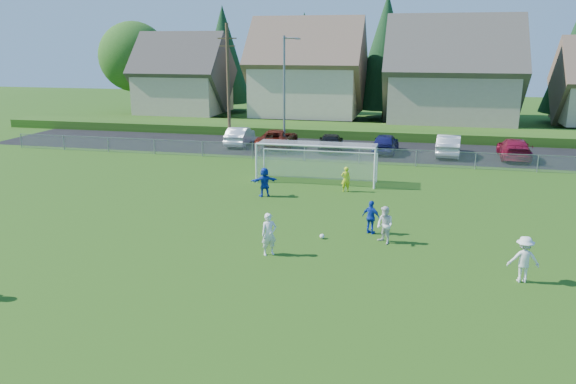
% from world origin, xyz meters
% --- Properties ---
extents(ground, '(160.00, 160.00, 0.00)m').
position_xyz_m(ground, '(0.00, 0.00, 0.00)').
color(ground, '#193D0C').
rests_on(ground, ground).
extents(asphalt_lot, '(60.00, 60.00, 0.00)m').
position_xyz_m(asphalt_lot, '(0.00, 27.50, 0.01)').
color(asphalt_lot, black).
rests_on(asphalt_lot, ground).
extents(grass_embankment, '(70.00, 6.00, 0.80)m').
position_xyz_m(grass_embankment, '(0.00, 35.00, 0.40)').
color(grass_embankment, '#1E420F').
rests_on(grass_embankment, ground).
extents(soccer_ball, '(0.22, 0.22, 0.22)m').
position_xyz_m(soccer_ball, '(2.12, 5.59, 0.11)').
color(soccer_ball, white).
rests_on(soccer_ball, ground).
extents(player_white_a, '(0.77, 0.71, 1.77)m').
position_xyz_m(player_white_a, '(0.32, 3.18, 0.88)').
color(player_white_a, white).
rests_on(player_white_a, ground).
extents(player_white_b, '(1.01, 1.01, 1.65)m').
position_xyz_m(player_white_b, '(4.85, 5.64, 0.82)').
color(player_white_b, white).
rests_on(player_white_b, ground).
extents(player_white_c, '(1.16, 0.72, 1.74)m').
position_xyz_m(player_white_c, '(10.01, 2.65, 0.87)').
color(player_white_c, white).
rests_on(player_white_c, ground).
extents(player_blue_a, '(0.98, 0.72, 1.55)m').
position_xyz_m(player_blue_a, '(4.17, 6.79, 0.77)').
color(player_blue_a, '#1337B2').
rests_on(player_blue_a, ground).
extents(player_blue_b, '(1.59, 1.18, 1.67)m').
position_xyz_m(player_blue_b, '(-2.28, 11.92, 0.83)').
color(player_blue_b, '#1337B2').
rests_on(player_blue_b, ground).
extents(goalkeeper, '(0.63, 0.51, 1.48)m').
position_xyz_m(goalkeeper, '(2.07, 14.01, 0.74)').
color(goalkeeper, '#D2E61B').
rests_on(goalkeeper, ground).
extents(car_b, '(1.99, 4.84, 1.56)m').
position_xyz_m(car_b, '(-8.70, 27.33, 0.78)').
color(car_b, white).
rests_on(car_b, ground).
extents(car_c, '(2.86, 5.87, 1.61)m').
position_xyz_m(car_c, '(-5.21, 26.48, 0.80)').
color(car_c, '#521309').
rests_on(car_c, ground).
extents(car_d, '(2.47, 4.90, 1.37)m').
position_xyz_m(car_d, '(-0.78, 26.64, 0.68)').
color(car_d, black).
rests_on(car_d, ground).
extents(car_e, '(2.10, 4.62, 1.54)m').
position_xyz_m(car_e, '(3.56, 26.74, 0.77)').
color(car_e, '#16164D').
rests_on(car_e, ground).
extents(car_f, '(2.10, 5.09, 1.64)m').
position_xyz_m(car_f, '(8.39, 26.64, 0.82)').
color(car_f, silver).
rests_on(car_f, ground).
extents(car_g, '(2.31, 5.33, 1.53)m').
position_xyz_m(car_g, '(13.13, 26.46, 0.76)').
color(car_g, maroon).
rests_on(car_g, ground).
extents(soccer_goal, '(7.42, 1.90, 2.50)m').
position_xyz_m(soccer_goal, '(0.00, 16.05, 1.63)').
color(soccer_goal, white).
rests_on(soccer_goal, ground).
extents(chainlink_fence, '(52.06, 0.06, 1.20)m').
position_xyz_m(chainlink_fence, '(0.00, 22.00, 0.63)').
color(chainlink_fence, gray).
rests_on(chainlink_fence, ground).
extents(streetlight, '(1.38, 0.18, 9.00)m').
position_xyz_m(streetlight, '(-4.45, 26.00, 4.84)').
color(streetlight, slate).
rests_on(streetlight, ground).
extents(utility_pole, '(1.60, 0.26, 10.00)m').
position_xyz_m(utility_pole, '(-9.50, 27.00, 5.15)').
color(utility_pole, '#473321').
rests_on(utility_pole, ground).
extents(houses_row, '(53.90, 11.45, 13.27)m').
position_xyz_m(houses_row, '(1.97, 42.46, 7.33)').
color(houses_row, tan).
rests_on(houses_row, ground).
extents(tree_row, '(65.98, 12.36, 13.80)m').
position_xyz_m(tree_row, '(1.04, 48.74, 6.91)').
color(tree_row, '#382616').
rests_on(tree_row, ground).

